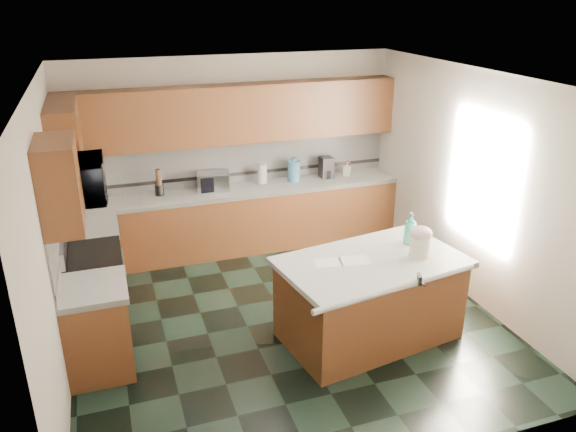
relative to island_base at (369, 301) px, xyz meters
name	(u,v)px	position (x,y,z in m)	size (l,w,h in m)	color
floor	(285,319)	(-0.74, 0.59, -0.43)	(4.60, 4.60, 0.00)	black
ceiling	(285,79)	(-0.74, 0.59, 2.27)	(4.60, 4.60, 0.00)	white
wall_back	(233,153)	(-0.74, 2.91, 0.92)	(4.60, 0.04, 2.70)	silver
wall_front	(392,326)	(-0.74, -1.73, 0.92)	(4.60, 0.04, 2.70)	silver
wall_left	(49,239)	(-3.06, 0.59, 0.92)	(0.04, 4.60, 2.70)	silver
wall_right	(472,186)	(1.58, 0.59, 0.92)	(0.04, 4.60, 2.70)	silver
back_base_cab	(241,221)	(-0.74, 2.59, 0.00)	(4.60, 0.60, 0.86)	black
back_countertop	(240,190)	(-0.74, 2.59, 0.46)	(4.60, 0.64, 0.06)	silver
back_upper_cab	(235,114)	(-0.74, 2.73, 1.51)	(4.60, 0.33, 0.78)	black
back_backsplash	(234,161)	(-0.74, 2.88, 0.81)	(4.60, 0.02, 0.63)	silver
back_accent_band	(235,174)	(-0.74, 2.87, 0.61)	(4.60, 0.01, 0.05)	black
left_base_cab_rear	(95,263)	(-2.74, 1.88, 0.00)	(0.60, 0.82, 0.86)	black
left_counter_rear	(90,228)	(-2.74, 1.88, 0.46)	(0.64, 0.82, 0.06)	silver
left_base_cab_front	(98,330)	(-2.74, 0.35, 0.00)	(0.60, 0.72, 0.86)	black
left_counter_front	(92,289)	(-2.74, 0.35, 0.46)	(0.64, 0.72, 0.06)	silver
left_backsplash	(57,227)	(-3.03, 1.14, 0.81)	(0.02, 2.30, 0.63)	silver
left_accent_band	(60,245)	(-3.03, 1.14, 0.61)	(0.01, 2.30, 0.05)	black
left_upper_cab_rear	(65,139)	(-2.88, 2.02, 1.51)	(0.33, 1.09, 0.78)	black
left_upper_cab_front	(59,184)	(-2.88, 0.35, 1.51)	(0.33, 0.72, 0.78)	black
range_body	(96,293)	(-2.74, 1.09, 0.01)	(0.60, 0.76, 0.88)	#B7B7BC
range_oven_door	(124,292)	(-2.45, 1.09, -0.03)	(0.02, 0.68, 0.55)	black
range_cooktop	(91,255)	(-2.74, 1.09, 0.47)	(0.62, 0.78, 0.04)	black
range_handle	(123,261)	(-2.42, 1.09, 0.35)	(0.02, 0.02, 0.66)	#B7B7BC
range_backguard	(63,248)	(-3.00, 1.09, 0.59)	(0.06, 0.76, 0.18)	#B7B7BC
microwave	(80,180)	(-2.74, 1.09, 1.30)	(0.73, 0.50, 0.41)	#B7B7BC
island_base	(369,301)	(0.00, 0.00, 0.00)	(1.78, 1.02, 0.86)	black
island_top	(372,262)	(0.00, 0.00, 0.46)	(1.88, 1.12, 0.06)	silver
island_bullnose	(399,288)	(0.00, -0.56, 0.46)	(0.06, 0.06, 1.88)	silver
treat_jar	(420,246)	(0.51, -0.07, 0.60)	(0.21, 0.21, 0.22)	beige
treat_jar_lid	(421,233)	(0.51, -0.07, 0.75)	(0.23, 0.23, 0.14)	#CCA7AD
treat_jar_knob	(421,229)	(0.51, -0.07, 0.80)	(0.03, 0.03, 0.08)	tan
treat_jar_knob_end_l	(418,229)	(0.47, -0.07, 0.80)	(0.04, 0.04, 0.04)	tan
treat_jar_knob_end_r	(425,228)	(0.54, -0.07, 0.80)	(0.04, 0.04, 0.04)	tan
soap_bottle_island	(410,228)	(0.56, 0.22, 0.67)	(0.14, 0.14, 0.36)	teal
paper_sheet_a	(355,261)	(-0.18, 0.04, 0.49)	(0.31, 0.23, 0.00)	white
paper_sheet_b	(328,263)	(-0.45, 0.08, 0.49)	(0.28, 0.21, 0.00)	white
clamp_body	(419,279)	(0.23, -0.54, 0.50)	(0.03, 0.11, 0.09)	black
clamp_handle	(423,284)	(0.23, -0.60, 0.48)	(0.02, 0.02, 0.07)	black
knife_block	(97,195)	(-2.63, 2.64, 0.60)	(0.12, 0.10, 0.21)	#472814
utensil_crock	(160,190)	(-1.83, 2.67, 0.56)	(0.12, 0.12, 0.15)	black
utensil_bundle	(158,177)	(-1.83, 2.67, 0.74)	(0.07, 0.07, 0.21)	#472814
toaster_oven	(213,181)	(-1.11, 2.64, 0.61)	(0.43, 0.30, 0.25)	#B7B7BC
toaster_oven_door	(215,185)	(-1.11, 2.50, 0.61)	(0.39, 0.01, 0.21)	black
paper_towel	(262,174)	(-0.39, 2.69, 0.63)	(0.13, 0.13, 0.29)	white
paper_towel_base	(262,183)	(-0.39, 2.69, 0.50)	(0.19, 0.19, 0.01)	#B7B7BC
water_jug	(294,171)	(0.08, 2.65, 0.64)	(0.18, 0.18, 0.30)	teal
water_jug_neck	(294,159)	(0.08, 2.65, 0.82)	(0.09, 0.09, 0.04)	teal
coffee_maker	(326,167)	(0.59, 2.67, 0.64)	(0.18, 0.20, 0.30)	black
coffee_carafe	(327,174)	(0.59, 2.63, 0.55)	(0.12, 0.12, 0.12)	black
soap_bottle_back	(347,169)	(0.91, 2.64, 0.59)	(0.09, 0.10, 0.21)	white
soap_back_cap	(347,161)	(0.91, 2.64, 0.71)	(0.02, 0.02, 0.03)	red
window_light_proxy	(482,179)	(1.55, 0.39, 1.07)	(0.02, 1.40, 1.10)	white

